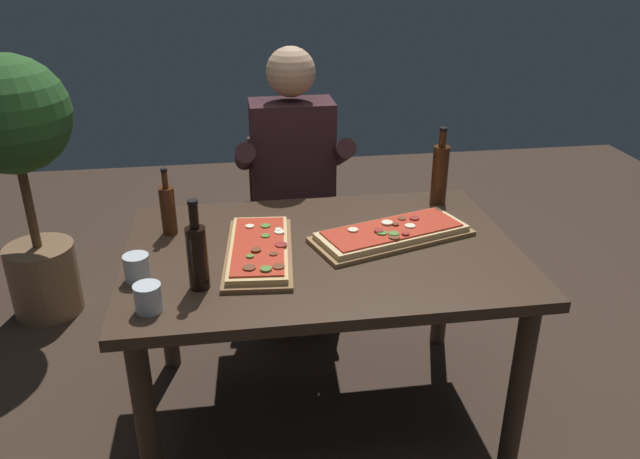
% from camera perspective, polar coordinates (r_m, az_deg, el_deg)
% --- Properties ---
extents(ground_plane, '(6.40, 6.40, 0.00)m').
position_cam_1_polar(ground_plane, '(2.68, 0.16, -15.98)').
color(ground_plane, '#38281E').
extents(dining_table, '(1.40, 0.96, 0.74)m').
position_cam_1_polar(dining_table, '(2.31, 0.18, -3.79)').
color(dining_table, '#3D2B1E').
rests_on(dining_table, ground_plane).
extents(pizza_rectangular_front, '(0.64, 0.41, 0.05)m').
position_cam_1_polar(pizza_rectangular_front, '(2.34, 6.53, -0.36)').
color(pizza_rectangular_front, olive).
rests_on(pizza_rectangular_front, dining_table).
extents(pizza_rectangular_left, '(0.28, 0.55, 0.05)m').
position_cam_1_polar(pizza_rectangular_left, '(2.22, -5.55, -1.84)').
color(pizza_rectangular_left, brown).
rests_on(pizza_rectangular_left, dining_table).
extents(wine_bottle_dark, '(0.07, 0.07, 0.32)m').
position_cam_1_polar(wine_bottle_dark, '(2.65, 10.80, 5.05)').
color(wine_bottle_dark, '#47230F').
rests_on(wine_bottle_dark, dining_table).
extents(oil_bottle_amber, '(0.06, 0.06, 0.30)m').
position_cam_1_polar(oil_bottle_amber, '(2.00, -11.05, -2.24)').
color(oil_bottle_amber, black).
rests_on(oil_bottle_amber, dining_table).
extents(vinegar_bottle_green, '(0.06, 0.06, 0.26)m').
position_cam_1_polar(vinegar_bottle_green, '(2.41, -13.60, 1.82)').
color(vinegar_bottle_green, '#47230F').
rests_on(vinegar_bottle_green, dining_table).
extents(tumbler_near_camera, '(0.08, 0.08, 0.09)m').
position_cam_1_polar(tumbler_near_camera, '(1.95, -15.28, -6.12)').
color(tumbler_near_camera, silver).
rests_on(tumbler_near_camera, dining_table).
extents(tumbler_far_side, '(0.08, 0.08, 0.09)m').
position_cam_1_polar(tumbler_far_side, '(2.13, -16.24, -3.33)').
color(tumbler_far_side, silver).
rests_on(tumbler_far_side, dining_table).
extents(diner_chair, '(0.44, 0.44, 0.87)m').
position_cam_1_polar(diner_chair, '(3.14, -2.55, 1.07)').
color(diner_chair, '#3D2B1E').
rests_on(diner_chair, ground_plane).
extents(seated_diner, '(0.53, 0.41, 1.33)m').
position_cam_1_polar(seated_diner, '(2.93, -2.39, 4.71)').
color(seated_diner, '#23232D').
rests_on(seated_diner, ground_plane).
extents(potted_plant_corner, '(0.54, 0.54, 1.30)m').
position_cam_1_polar(potted_plant_corner, '(3.24, -25.69, 6.32)').
color(potted_plant_corner, '#846042').
rests_on(potted_plant_corner, ground_plane).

